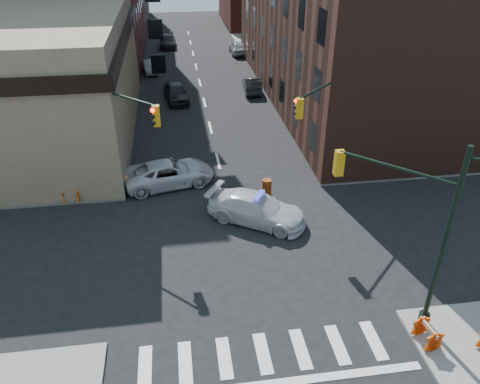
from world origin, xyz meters
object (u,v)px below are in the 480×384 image
object	(u,v)px
pickup	(169,173)
barricade_se_a	(427,334)
police_car	(257,209)
barrel_bank	(155,177)
parked_car_wfar	(150,67)
pedestrian_b	(41,187)
parked_car_enear	(252,85)
barricade_nw_a	(117,184)
barrel_road	(267,187)
parked_car_wnear	(176,93)
pedestrian_a	(102,176)

from	to	relation	value
pickup	barricade_se_a	world-z (taller)	pickup
police_car	barrel_bank	xyz separation A→B (m)	(-5.61, 4.87, -0.23)
pickup	parked_car_wfar	world-z (taller)	pickup
parked_car_wfar	pickup	bearing A→B (deg)	-92.15
pedestrian_b	pickup	bearing A→B (deg)	16.98
police_car	pickup	world-z (taller)	police_car
pedestrian_b	barrel_bank	world-z (taller)	pedestrian_b
parked_car_wfar	parked_car_enear	xyz separation A→B (m)	(9.79, -7.96, 0.08)
barricade_nw_a	police_car	bearing A→B (deg)	-34.61
barricade_se_a	parked_car_enear	bearing A→B (deg)	-5.14
barrel_bank	parked_car_wfar	bearing A→B (deg)	91.74
parked_car_enear	barrel_road	bearing A→B (deg)	86.60
barrel_road	barricade_se_a	size ratio (longest dim) A/B	0.88
barrel_bank	barricade_nw_a	bearing A→B (deg)	-163.35
barrel_bank	police_car	bearing A→B (deg)	-40.95
parked_car_wnear	barricade_nw_a	distance (m)	16.76
police_car	barrel_bank	bearing A→B (deg)	81.55
parked_car_enear	barricade_nw_a	xyz separation A→B (m)	(-11.27, -17.87, -0.06)
barrel_road	police_car	bearing A→B (deg)	-111.78
barrel_road	barrel_bank	distance (m)	7.03
barrel_bank	barricade_nw_a	world-z (taller)	barricade_nw_a
police_car	barrel_road	bearing A→B (deg)	10.72
parked_car_wnear	pedestrian_a	size ratio (longest dim) A/B	2.36
pedestrian_a	pedestrian_b	size ratio (longest dim) A/B	1.19
pickup	barrel_road	bearing A→B (deg)	-122.82
pedestrian_a	barricade_se_a	xyz separation A→B (m)	(13.72, -14.02, -0.57)
barricade_se_a	barrel_bank	bearing A→B (deg)	28.38
pickup	barrel_bank	bearing A→B (deg)	77.99
pedestrian_b	parked_car_wfar	bearing A→B (deg)	86.96
parked_car_wnear	barrel_bank	xyz separation A→B (m)	(-1.75, -15.60, -0.23)
pedestrian_b	barricade_nw_a	bearing A→B (deg)	13.38
barricade_se_a	police_car	bearing A→B (deg)	19.76
parked_car_enear	pedestrian_a	bearing A→B (deg)	58.91
pedestrian_b	barricade_nw_a	size ratio (longest dim) A/B	1.26
parked_car_wfar	barricade_nw_a	bearing A→B (deg)	-99.18
police_car	barricade_se_a	xyz separation A→B (m)	(5.04, -9.54, -0.22)
parked_car_wfar	barricade_nw_a	size ratio (longest dim) A/B	2.91
police_car	parked_car_enear	world-z (taller)	police_car
pickup	parked_car_wnear	size ratio (longest dim) A/B	1.20
pickup	parked_car_wfar	xyz separation A→B (m)	(-1.64, 25.14, -0.15)
barricade_se_a	barricade_nw_a	world-z (taller)	barricade_nw_a
pickup	barrel_road	world-z (taller)	pickup
pedestrian_b	barricade_se_a	xyz separation A→B (m)	(17.21, -13.44, -0.41)
parked_car_wnear	barricade_se_a	distance (m)	31.30
barrel_bank	pickup	bearing A→B (deg)	0.85
pedestrian_b	barricade_se_a	bearing A→B (deg)	-28.53
pickup	parked_car_wfar	distance (m)	25.20
pedestrian_a	pedestrian_b	bearing A→B (deg)	-166.56
barricade_nw_a	barrel_bank	bearing A→B (deg)	10.12
pickup	parked_car_wfar	bearing A→B (deg)	-9.12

